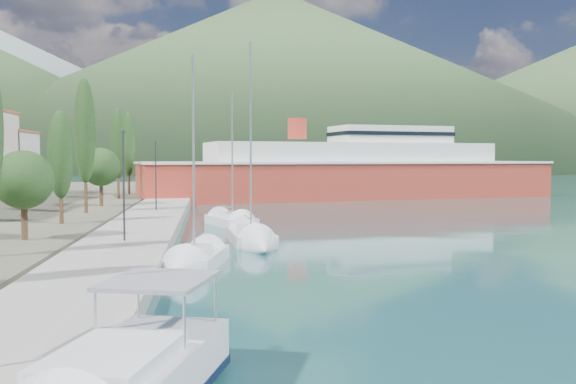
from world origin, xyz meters
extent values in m
plane|color=#194849|center=(0.00, 120.00, 0.00)|extent=(1400.00, 1400.00, 0.00)
cube|color=gray|center=(-9.00, 26.00, 0.40)|extent=(5.00, 88.00, 0.80)
cone|color=slate|center=(80.00, 680.00, 90.00)|extent=(760.00, 760.00, 180.00)
cone|color=#38542E|center=(40.00, 400.00, 57.50)|extent=(480.00, 480.00, 115.00)
cylinder|color=#47301E|center=(-14.79, 16.98, 1.75)|extent=(0.36, 0.36, 2.10)
sphere|color=#203C18|center=(-14.79, 16.98, 4.14)|extent=(3.36, 3.36, 3.36)
cylinder|color=#47301E|center=(-14.79, 26.16, 1.59)|extent=(0.30, 0.30, 1.77)
ellipsoid|color=#203C18|center=(-14.79, 26.16, 5.62)|extent=(1.80, 1.80, 6.29)
cylinder|color=#47301E|center=(-14.79, 35.34, 1.96)|extent=(0.30, 0.30, 2.52)
ellipsoid|color=#203C18|center=(-14.79, 35.34, 7.69)|extent=(1.80, 1.80, 8.94)
cylinder|color=#47301E|center=(-14.79, 43.13, 1.87)|extent=(0.36, 0.36, 2.33)
sphere|color=#203C18|center=(-14.79, 43.13, 4.52)|extent=(3.73, 3.73, 3.73)
cylinder|color=#47301E|center=(-14.79, 55.04, 1.85)|extent=(0.30, 0.30, 2.31)
ellipsoid|color=#203C18|center=(-14.79, 55.04, 7.10)|extent=(1.80, 1.80, 8.19)
cylinder|color=#47301E|center=(-14.79, 64.73, 1.87)|extent=(0.30, 0.30, 2.35)
ellipsoid|color=#203C18|center=(-14.79, 64.73, 7.21)|extent=(1.80, 1.80, 8.33)
cylinder|color=#2D2D33|center=(-9.00, 15.18, 3.80)|extent=(0.12, 0.12, 6.00)
cube|color=#2D2D33|center=(-9.00, 15.43, 6.80)|extent=(0.15, 0.50, 0.12)
cylinder|color=#2D2D33|center=(-9.00, 36.49, 3.80)|extent=(0.12, 0.12, 6.00)
cube|color=#2D2D33|center=(-9.00, 36.74, 6.80)|extent=(0.15, 0.50, 0.12)
cube|color=silver|center=(-5.97, -7.54, 0.74)|extent=(4.30, 6.90, 1.08)
cube|color=silver|center=(-6.20, -8.29, 1.42)|extent=(2.86, 3.59, 0.39)
cube|color=gray|center=(-5.48, -5.89, 2.50)|extent=(2.92, 3.20, 0.10)
cube|color=silver|center=(-4.98, 10.98, 0.25)|extent=(3.44, 6.07, 0.91)
cube|color=silver|center=(-5.05, 10.60, 0.86)|extent=(1.83, 2.52, 0.36)
cylinder|color=silver|center=(-5.05, 10.60, 5.54)|extent=(0.12, 0.12, 9.65)
cone|color=silver|center=(-5.71, 7.39, 0.25)|extent=(2.82, 3.08, 2.34)
cube|color=silver|center=(-1.75, 19.70, 0.27)|extent=(2.99, 7.02, 0.97)
cube|color=silver|center=(-1.71, 19.24, 0.91)|extent=(1.69, 2.85, 0.38)
cylinder|color=silver|center=(-1.71, 19.24, 6.66)|extent=(0.12, 0.12, 11.82)
cone|color=silver|center=(-1.41, 15.33, 0.27)|extent=(2.71, 3.38, 2.47)
cube|color=silver|center=(-2.64, 29.87, 0.27)|extent=(4.21, 6.12, 0.96)
cube|color=silver|center=(-2.51, 29.52, 0.91)|extent=(2.15, 2.62, 0.37)
cylinder|color=silver|center=(-2.51, 29.52, 5.57)|extent=(0.12, 0.12, 9.64)
cone|color=silver|center=(-1.43, 26.48, 0.27)|extent=(3.20, 3.30, 2.46)
cube|color=#AD3425|center=(14.62, 63.47, 2.11)|extent=(56.87, 22.21, 5.38)
cube|color=silver|center=(14.62, 63.47, 4.80)|extent=(57.32, 22.62, 0.29)
cube|color=silver|center=(14.62, 63.47, 5.95)|extent=(39.56, 16.91, 2.88)
cube|color=silver|center=(20.27, 64.59, 8.55)|extent=(16.69, 10.06, 2.30)
cylinder|color=#AD3425|center=(7.08, 61.96, 9.22)|extent=(2.50, 2.50, 2.69)
camera|label=1|loc=(-4.28, -20.99, 5.35)|focal=40.00mm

